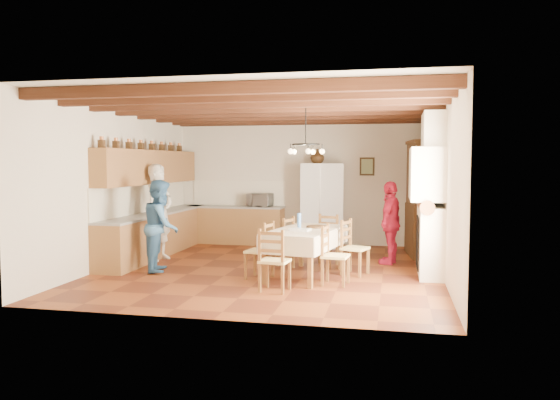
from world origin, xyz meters
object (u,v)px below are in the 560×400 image
(chair_end_far, at_px, (325,240))
(person_woman_blue, at_px, (161,225))
(person_man, at_px, (159,212))
(hutch, at_px, (422,198))
(refrigerator, at_px, (322,205))
(dining_table, at_px, (305,234))
(chair_right_near, at_px, (335,255))
(chair_right_far, at_px, (355,247))
(chair_left_far, at_px, (280,243))
(chair_end_near, at_px, (275,260))
(person_woman_red, at_px, (391,223))
(microwave, at_px, (260,200))
(chair_left_near, at_px, (259,250))

(chair_end_far, relative_size, person_woman_blue, 0.59)
(person_man, distance_m, person_woman_blue, 1.13)
(hutch, bearing_deg, person_woman_blue, -157.12)
(refrigerator, xyz_separation_m, dining_table, (0.15, -3.37, -0.23))
(chair_right_near, xyz_separation_m, chair_right_far, (0.25, 0.85, 0.00))
(refrigerator, height_order, chair_left_far, refrigerator)
(chair_left_far, relative_size, chair_right_near, 1.00)
(chair_end_near, distance_m, person_woman_red, 3.15)
(chair_left_far, relative_size, person_woman_red, 0.60)
(hutch, height_order, chair_end_far, hutch)
(chair_end_near, bearing_deg, dining_table, -97.15)
(chair_right_far, height_order, chair_end_near, same)
(hutch, relative_size, dining_table, 1.20)
(hutch, relative_size, person_man, 1.25)
(microwave, bearing_deg, dining_table, -56.57)
(chair_left_near, xyz_separation_m, person_woman_blue, (-1.87, 0.25, 0.34))
(hutch, bearing_deg, chair_left_far, -148.88)
(chair_end_far, bearing_deg, hutch, 55.96)
(chair_right_near, distance_m, chair_end_near, 1.05)
(refrigerator, relative_size, chair_end_far, 2.00)
(person_man, bearing_deg, chair_end_far, -74.44)
(chair_right_near, xyz_separation_m, person_woman_blue, (-3.18, 0.48, 0.34))
(chair_right_near, distance_m, person_woman_red, 2.22)
(chair_right_far, xyz_separation_m, chair_end_near, (-1.10, -1.46, 0.00))
(chair_left_far, bearing_deg, hutch, 146.13)
(chair_right_far, distance_m, person_man, 4.00)
(refrigerator, bearing_deg, chair_end_near, -97.32)
(dining_table, relative_size, chair_left_far, 2.09)
(hutch, bearing_deg, person_woman_red, -127.17)
(dining_table, relative_size, chair_end_near, 2.09)
(chair_right_near, xyz_separation_m, person_woman_red, (0.84, 2.03, 0.31))
(refrigerator, height_order, chair_right_far, refrigerator)
(chair_left_near, xyz_separation_m, person_woman_red, (2.14, 1.80, 0.31))
(chair_right_near, relative_size, microwave, 1.72)
(refrigerator, relative_size, chair_right_near, 2.00)
(person_man, height_order, microwave, person_man)
(refrigerator, bearing_deg, hutch, -25.76)
(chair_end_near, distance_m, person_man, 3.54)
(person_man, relative_size, microwave, 3.42)
(refrigerator, bearing_deg, chair_left_far, -103.74)
(chair_left_far, xyz_separation_m, person_woman_red, (1.96, 0.93, 0.31))
(chair_right_near, bearing_deg, chair_right_far, -9.76)
(refrigerator, distance_m, chair_right_far, 3.24)
(hutch, bearing_deg, chair_right_far, -125.15)
(chair_right_far, xyz_separation_m, person_man, (-3.92, 0.63, 0.48))
(dining_table, xyz_separation_m, chair_right_near, (0.57, -0.53, -0.25))
(chair_end_far, bearing_deg, dining_table, -83.72)
(chair_end_near, distance_m, microwave, 4.80)
(hutch, bearing_deg, refrigerator, 153.39)
(chair_left_near, bearing_deg, hutch, 146.74)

